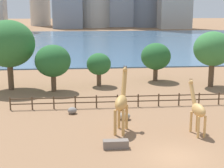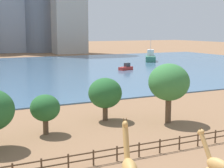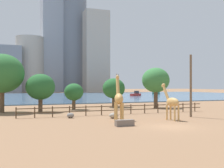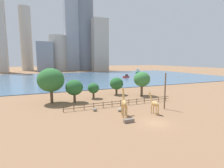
{
  "view_description": "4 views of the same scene",
  "coord_description": "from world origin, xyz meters",
  "px_view_note": "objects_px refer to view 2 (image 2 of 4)",
  "views": [
    {
      "loc": [
        -6.18,
        -20.72,
        9.81
      ],
      "look_at": [
        -3.31,
        9.65,
        2.93
      ],
      "focal_mm": 55.0,
      "sensor_mm": 36.0,
      "label": 1
    },
    {
      "loc": [
        -12.43,
        -12.07,
        10.75
      ],
      "look_at": [
        3.74,
        21.72,
        4.76
      ],
      "focal_mm": 55.0,
      "sensor_mm": 36.0,
      "label": 2
    },
    {
      "loc": [
        -14.49,
        -22.19,
        3.79
      ],
      "look_at": [
        3.85,
        24.61,
        4.11
      ],
      "focal_mm": 45.0,
      "sensor_mm": 36.0,
      "label": 3
    },
    {
      "loc": [
        -17.08,
        -22.51,
        10.23
      ],
      "look_at": [
        -2.01,
        13.28,
        4.88
      ],
      "focal_mm": 28.0,
      "sensor_mm": 36.0,
      "label": 4
    }
  ],
  "objects_px": {
    "tree_left_large": "(45,108)",
    "tree_right_small": "(105,93)",
    "giraffe_tall": "(129,168)",
    "boat_sailboat": "(150,57)",
    "tree_right_tall": "(169,82)",
    "giraffe_companion": "(216,165)",
    "boat_ferry": "(126,68)"
  },
  "relations": [
    {
      "from": "tree_right_small",
      "to": "boat_sailboat",
      "type": "xyz_separation_m",
      "value": [
        44.55,
        61.45,
        -1.8
      ]
    },
    {
      "from": "giraffe_tall",
      "to": "boat_sailboat",
      "type": "distance_m",
      "value": 95.27
    },
    {
      "from": "giraffe_companion",
      "to": "tree_right_tall",
      "type": "bearing_deg",
      "value": -31.22
    },
    {
      "from": "tree_left_large",
      "to": "tree_right_small",
      "type": "distance_m",
      "value": 8.11
    },
    {
      "from": "giraffe_tall",
      "to": "tree_left_large",
      "type": "bearing_deg",
      "value": 20.55
    },
    {
      "from": "giraffe_tall",
      "to": "tree_left_large",
      "type": "height_order",
      "value": "giraffe_tall"
    },
    {
      "from": "giraffe_tall",
      "to": "tree_right_small",
      "type": "relative_size",
      "value": 1.01
    },
    {
      "from": "boat_ferry",
      "to": "boat_sailboat",
      "type": "height_order",
      "value": "boat_sailboat"
    },
    {
      "from": "giraffe_tall",
      "to": "tree_right_small",
      "type": "height_order",
      "value": "giraffe_tall"
    },
    {
      "from": "tree_right_small",
      "to": "tree_right_tall",
      "type": "bearing_deg",
      "value": -32.74
    },
    {
      "from": "tree_right_tall",
      "to": "boat_sailboat",
      "type": "height_order",
      "value": "boat_sailboat"
    },
    {
      "from": "tree_left_large",
      "to": "tree_right_small",
      "type": "height_order",
      "value": "tree_right_small"
    },
    {
      "from": "giraffe_companion",
      "to": "tree_right_small",
      "type": "xyz_separation_m",
      "value": [
        1.07,
        19.87,
        1.3
      ]
    },
    {
      "from": "giraffe_companion",
      "to": "boat_ferry",
      "type": "xyz_separation_m",
      "value": [
        26.64,
        62.88,
        -1.19
      ]
    },
    {
      "from": "tree_left_large",
      "to": "tree_right_tall",
      "type": "bearing_deg",
      "value": -7.1
    },
    {
      "from": "boat_ferry",
      "to": "giraffe_tall",
      "type": "bearing_deg",
      "value": 43.18
    },
    {
      "from": "tree_right_tall",
      "to": "tree_right_small",
      "type": "bearing_deg",
      "value": 147.26
    },
    {
      "from": "giraffe_tall",
      "to": "boat_ferry",
      "type": "height_order",
      "value": "giraffe_tall"
    },
    {
      "from": "giraffe_companion",
      "to": "tree_right_tall",
      "type": "height_order",
      "value": "tree_right_tall"
    },
    {
      "from": "giraffe_companion",
      "to": "giraffe_tall",
      "type": "bearing_deg",
      "value": 72.2
    },
    {
      "from": "tree_right_tall",
      "to": "tree_right_small",
      "type": "xyz_separation_m",
      "value": [
        -6.21,
        3.99,
        -1.42
      ]
    },
    {
      "from": "boat_sailboat",
      "to": "tree_right_small",
      "type": "bearing_deg",
      "value": -5.45
    },
    {
      "from": "giraffe_tall",
      "to": "boat_sailboat",
      "type": "relative_size",
      "value": 0.57
    },
    {
      "from": "giraffe_tall",
      "to": "tree_right_small",
      "type": "bearing_deg",
      "value": -2.72
    },
    {
      "from": "giraffe_companion",
      "to": "tree_right_tall",
      "type": "xyz_separation_m",
      "value": [
        7.28,
        15.88,
        2.73
      ]
    },
    {
      "from": "boat_ferry",
      "to": "boat_sailboat",
      "type": "bearing_deg",
      "value": -154.9
    },
    {
      "from": "tree_right_tall",
      "to": "tree_right_small",
      "type": "relative_size",
      "value": 1.35
    },
    {
      "from": "giraffe_tall",
      "to": "boat_sailboat",
      "type": "height_order",
      "value": "boat_sailboat"
    },
    {
      "from": "tree_left_large",
      "to": "boat_sailboat",
      "type": "relative_size",
      "value": 0.46
    },
    {
      "from": "giraffe_tall",
      "to": "tree_right_tall",
      "type": "distance_m",
      "value": 19.85
    },
    {
      "from": "tree_right_tall",
      "to": "boat_sailboat",
      "type": "relative_size",
      "value": 0.76
    },
    {
      "from": "boat_ferry",
      "to": "boat_sailboat",
      "type": "xyz_separation_m",
      "value": [
        18.98,
        18.44,
        0.7
      ]
    }
  ]
}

